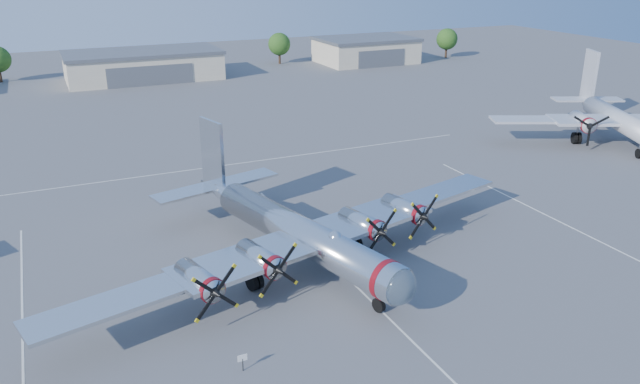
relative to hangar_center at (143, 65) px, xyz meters
name	(u,v)px	position (x,y,z in m)	size (l,w,h in m)	color
ground	(323,254)	(0.00, -81.96, -2.71)	(260.00, 260.00, 0.00)	#5B5B5E
parking_lines	(333,263)	(0.00, -83.71, -2.71)	(60.00, 50.08, 0.01)	silver
hangar_center	(143,65)	(0.00, 0.00, 0.00)	(28.60, 14.60, 5.40)	beige
hangar_east	(366,50)	(48.00, 0.00, 0.00)	(20.60, 14.60, 5.40)	beige
tree_east	(279,44)	(30.00, 6.04, 1.51)	(4.80, 4.80, 6.64)	#382619
tree_far_east	(447,39)	(68.00, -1.96, 1.51)	(4.80, 4.80, 6.64)	#382619
main_bomber_b29	(293,261)	(-2.63, -82.06, -2.71)	(40.50, 27.70, 8.96)	silver
twin_engine_east	(611,141)	(47.20, -67.81, -2.71)	(32.00, 23.01, 10.14)	silver
info_placard	(243,360)	(-10.45, -93.58, -1.95)	(0.56, 0.06, 1.08)	black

